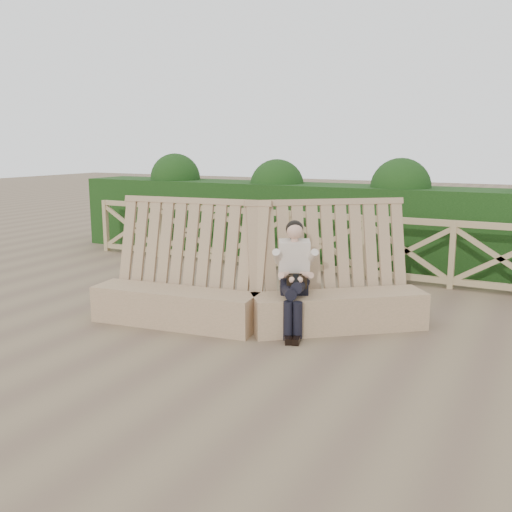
% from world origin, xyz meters
% --- Properties ---
extents(ground, '(60.00, 60.00, 0.00)m').
position_xyz_m(ground, '(0.00, 0.00, 0.00)').
color(ground, brown).
rests_on(ground, ground).
extents(bench, '(4.06, 2.23, 1.60)m').
position_xyz_m(bench, '(0.25, 0.41, 0.40)').
color(bench, '#89714E').
rests_on(bench, ground).
extents(woman, '(0.57, 0.84, 1.37)m').
position_xyz_m(woman, '(0.78, 0.40, 0.74)').
color(woman, black).
rests_on(woman, ground).
extents(guardrail, '(10.10, 0.09, 1.10)m').
position_xyz_m(guardrail, '(0.00, 3.50, 0.55)').
color(guardrail, '#998159').
rests_on(guardrail, ground).
extents(hedge, '(12.00, 1.20, 1.50)m').
position_xyz_m(hedge, '(0.00, 4.70, 0.75)').
color(hedge, black).
rests_on(hedge, ground).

